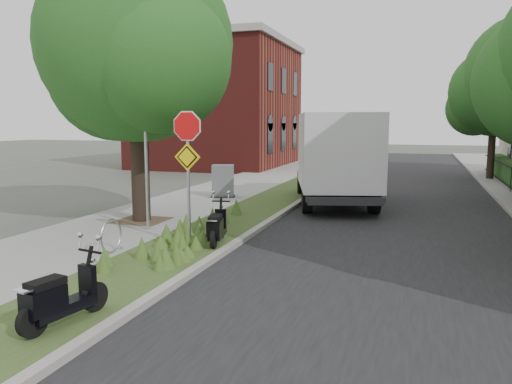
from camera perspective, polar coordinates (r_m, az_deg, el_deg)
ground at (r=10.75m, az=-2.20°, el=-7.97°), size 120.00×120.00×0.00m
sidewalk_near at (r=21.40m, az=-3.48°, el=0.19°), size 3.50×60.00×0.12m
verge at (r=20.54m, az=3.66°, el=-0.14°), size 2.00×60.00×0.12m
kerb_near at (r=20.31m, az=6.39°, el=-0.25°), size 0.20×60.00×0.13m
road at (r=19.91m, az=16.29°, el=-0.87°), size 7.00×60.00×0.01m
kerb_far at (r=20.09m, az=26.32°, el=-1.12°), size 0.20×60.00×0.13m
street_tree_main at (r=14.84m, az=-13.64°, el=14.92°), size 6.21×5.54×7.66m
bare_post at (r=13.39m, az=-12.46°, el=4.22°), size 0.08×0.08×4.00m
bike_hoop at (r=11.34m, az=-16.24°, el=-4.86°), size 0.06×0.78×0.77m
sign_assembly at (r=11.45m, az=-7.83°, el=4.76°), size 0.94×0.08×3.22m
brick_building at (r=34.32m, az=-4.25°, el=10.05°), size 9.40×10.40×8.30m
far_tree_c at (r=27.94m, az=25.47°, el=9.26°), size 4.37×3.89×5.93m
scooter_near at (r=11.69m, az=-4.54°, el=-4.33°), size 0.52×1.49×0.72m
scooter_far at (r=7.60m, az=-21.97°, el=-11.67°), size 0.50×1.52×0.73m
box_truck at (r=17.97m, az=9.07°, el=4.22°), size 3.94×6.54×2.78m
utility_cabinet at (r=19.10m, az=-3.81°, el=1.21°), size 1.07×0.87×1.23m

